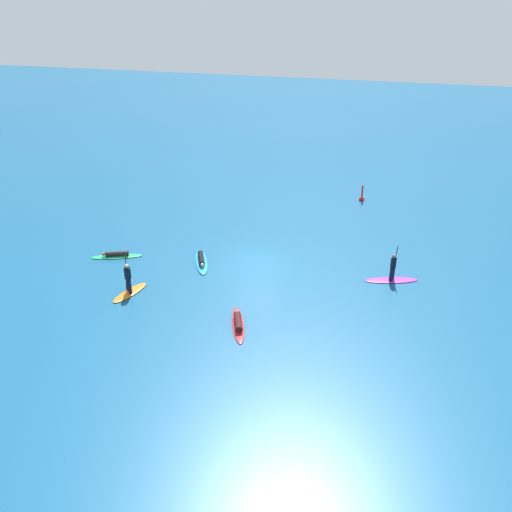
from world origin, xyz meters
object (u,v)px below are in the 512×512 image
object	(u,v)px
surfer_on_purple_board	(392,274)
surfer_on_orange_board	(129,285)
surfer_on_green_board	(116,255)
surfer_on_red_board	(238,323)
marker_buoy	(362,198)
surfer_on_blue_board	(201,260)

from	to	relation	value
surfer_on_purple_board	surfer_on_orange_board	distance (m)	14.44
surfer_on_green_board	surfer_on_orange_board	bearing A→B (deg)	105.54
surfer_on_orange_board	surfer_on_red_board	bearing A→B (deg)	-84.41
surfer_on_green_board	surfer_on_red_board	distance (m)	10.44
surfer_on_orange_board	surfer_on_green_board	bearing A→B (deg)	54.33
surfer_on_green_board	marker_buoy	size ratio (longest dim) A/B	2.35
surfer_on_purple_board	surfer_on_green_board	world-z (taller)	surfer_on_purple_board
surfer_on_purple_board	surfer_on_orange_board	size ratio (longest dim) A/B	1.21
surfer_on_blue_board	surfer_on_green_board	size ratio (longest dim) A/B	1.02
surfer_on_orange_board	surfer_on_purple_board	bearing A→B (deg)	-51.93
surfer_on_purple_board	surfer_on_blue_board	bearing A→B (deg)	167.09
surfer_on_red_board	surfer_on_purple_board	bearing A→B (deg)	-68.39
surfer_on_blue_board	surfer_on_green_board	xyz separation A→B (m)	(-5.23, -0.53, -0.02)
surfer_on_red_board	surfer_on_orange_board	world-z (taller)	surfer_on_orange_board
surfer_on_purple_board	marker_buoy	xyz separation A→B (m)	(-2.44, 11.59, -0.21)
marker_buoy	surfer_on_red_board	bearing A→B (deg)	-104.96
surfer_on_green_board	surfer_on_red_board	bearing A→B (deg)	130.36
marker_buoy	surfer_on_blue_board	bearing A→B (deg)	-125.42
surfer_on_purple_board	surfer_on_green_board	distance (m)	16.28
surfer_on_blue_board	marker_buoy	size ratio (longest dim) A/B	2.40
surfer_on_purple_board	surfer_on_red_board	size ratio (longest dim) A/B	0.98
surfer_on_green_board	surfer_on_orange_board	size ratio (longest dim) A/B	1.23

